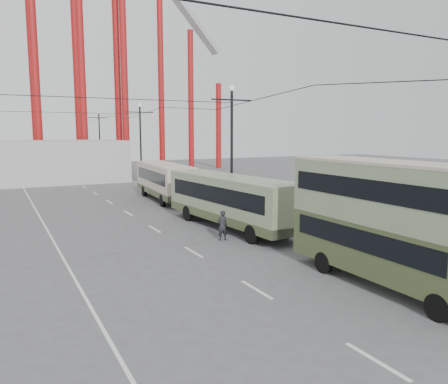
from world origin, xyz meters
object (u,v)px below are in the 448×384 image
single_decker_green (231,199)px  single_decker_cream (165,180)px  double_decker_bus (391,218)px  pedestrian (222,225)px

single_decker_green → single_decker_cream: (0.35, 12.86, -0.04)m
double_decker_bus → pedestrian: bearing=102.9°
single_decker_green → pedestrian: 3.29m
double_decker_bus → pedestrian: size_ratio=5.41×
double_decker_bus → single_decker_green: 12.26m
single_decker_cream → pedestrian: (-2.25, -15.35, -0.96)m
single_decker_green → single_decker_cream: 12.87m
double_decker_bus → pedestrian: 10.16m
single_decker_cream → double_decker_bus: bearing=-86.1°
single_decker_green → single_decker_cream: bearing=83.7°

